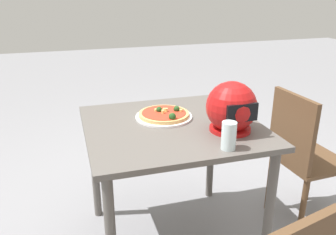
{
  "coord_description": "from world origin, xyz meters",
  "views": [
    {
      "loc": [
        0.54,
        1.72,
        1.51
      ],
      "look_at": [
        0.01,
        -0.05,
        0.8
      ],
      "focal_mm": 37.65,
      "sensor_mm": 36.0,
      "label": 1
    }
  ],
  "objects_px": {
    "chair_side": "(301,153)",
    "drinking_glass": "(229,136)",
    "dining_table": "(172,141)",
    "motorcycle_helmet": "(231,108)",
    "pizza": "(164,114)"
  },
  "relations": [
    {
      "from": "chair_side",
      "to": "drinking_glass",
      "type": "bearing_deg",
      "value": 25.07
    },
    {
      "from": "dining_table",
      "to": "motorcycle_helmet",
      "type": "bearing_deg",
      "value": 147.03
    },
    {
      "from": "chair_side",
      "to": "motorcycle_helmet",
      "type": "bearing_deg",
      "value": 11.75
    },
    {
      "from": "motorcycle_helmet",
      "to": "chair_side",
      "type": "distance_m",
      "value": 0.71
    },
    {
      "from": "chair_side",
      "to": "pizza",
      "type": "bearing_deg",
      "value": -10.6
    },
    {
      "from": "pizza",
      "to": "motorcycle_helmet",
      "type": "bearing_deg",
      "value": 135.26
    },
    {
      "from": "chair_side",
      "to": "dining_table",
      "type": "bearing_deg",
      "value": -3.68
    },
    {
      "from": "dining_table",
      "to": "pizza",
      "type": "xyz_separation_m",
      "value": [
        0.01,
        -0.11,
        0.13
      ]
    },
    {
      "from": "motorcycle_helmet",
      "to": "chair_side",
      "type": "xyz_separation_m",
      "value": [
        -0.57,
        -0.12,
        -0.4
      ]
    },
    {
      "from": "motorcycle_helmet",
      "to": "drinking_glass",
      "type": "xyz_separation_m",
      "value": [
        0.11,
        0.2,
        -0.06
      ]
    },
    {
      "from": "dining_table",
      "to": "drinking_glass",
      "type": "bearing_deg",
      "value": 113.18
    },
    {
      "from": "drinking_glass",
      "to": "chair_side",
      "type": "height_order",
      "value": "drinking_glass"
    },
    {
      "from": "motorcycle_helmet",
      "to": "drinking_glass",
      "type": "height_order",
      "value": "motorcycle_helmet"
    },
    {
      "from": "drinking_glass",
      "to": "chair_side",
      "type": "xyz_separation_m",
      "value": [
        -0.68,
        -0.32,
        -0.34
      ]
    },
    {
      "from": "drinking_glass",
      "to": "motorcycle_helmet",
      "type": "bearing_deg",
      "value": -118.38
    }
  ]
}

